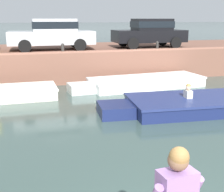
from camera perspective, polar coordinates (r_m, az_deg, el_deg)
name	(u,v)px	position (r m, az deg, el deg)	size (l,w,h in m)	color
ground_plane	(108,122)	(9.46, -0.81, -4.86)	(400.00, 400.00, 0.00)	#384C47
far_quay_wall	(66,61)	(17.68, -8.34, 6.40)	(60.00, 6.00, 1.49)	brown
far_wall_coping	(74,52)	(14.75, -6.88, 8.00)	(60.00, 0.24, 0.08)	#925F4C
boat_moored_central_white	(141,82)	(14.18, 5.41, 2.48)	(6.28, 2.26, 0.46)	white
motorboat_passing	(203,103)	(11.08, 16.24, -1.32)	(6.81, 2.66, 0.95)	navy
car_left_inner_silver	(53,33)	(16.18, -10.81, 11.25)	(4.25, 2.08, 1.54)	#B7BABC
car_centre_black	(150,32)	(17.48, 6.96, 11.59)	(3.91, 1.95, 1.54)	black
mooring_bollard_mid	(63,48)	(14.79, -9.00, 8.72)	(0.15, 0.15, 0.45)	#2D2B28
mooring_bollard_east	(157,45)	(16.08, 8.28, 9.17)	(0.15, 0.15, 0.45)	#2D2B28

